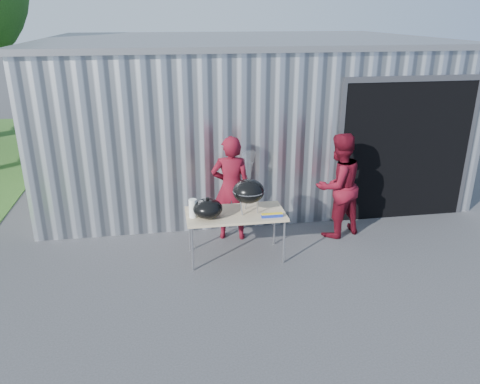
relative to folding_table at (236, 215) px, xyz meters
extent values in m
plane|color=#39393C|center=(-0.06, -0.64, -0.71)|extent=(80.00, 80.00, 0.00)
cube|color=silver|center=(0.74, 4.06, 0.79)|extent=(8.00, 6.00, 3.00)
cube|color=slate|center=(0.74, 4.06, 2.34)|extent=(8.20, 6.20, 0.10)
cube|color=black|center=(3.24, 1.63, 0.54)|extent=(2.40, 1.20, 2.50)
cube|color=#4C4C51|center=(3.24, 1.06, 1.84)|extent=(2.52, 0.08, 0.10)
cube|color=tan|center=(0.00, 0.00, 0.02)|extent=(1.50, 0.75, 0.04)
cylinder|color=silver|center=(-0.69, -0.31, -0.35)|extent=(0.03, 0.03, 0.71)
cylinder|color=silver|center=(0.69, -0.31, -0.35)|extent=(0.03, 0.03, 0.71)
cylinder|color=silver|center=(-0.69, 0.32, -0.35)|extent=(0.03, 0.03, 0.71)
cylinder|color=silver|center=(0.69, 0.32, -0.35)|extent=(0.03, 0.03, 0.71)
ellipsoid|color=black|center=(0.19, -0.02, 0.39)|extent=(0.48, 0.48, 0.36)
cylinder|color=silver|center=(0.19, -0.02, 0.40)|extent=(0.49, 0.49, 0.02)
cylinder|color=silver|center=(0.19, -0.02, 0.41)|extent=(0.46, 0.46, 0.01)
cylinder|color=silver|center=(0.19, 0.12, 0.16)|extent=(0.02, 0.02, 0.24)
cylinder|color=silver|center=(0.07, -0.09, 0.16)|extent=(0.02, 0.02, 0.24)
cylinder|color=silver|center=(0.32, -0.09, 0.16)|extent=(0.02, 0.02, 0.24)
cylinder|color=#C76447|center=(0.05, -0.02, 0.43)|extent=(0.02, 0.14, 0.02)
cylinder|color=#C76447|center=(0.10, -0.02, 0.43)|extent=(0.02, 0.14, 0.02)
cylinder|color=#C76447|center=(0.15, -0.02, 0.43)|extent=(0.02, 0.14, 0.02)
cylinder|color=#C76447|center=(0.19, -0.02, 0.43)|extent=(0.02, 0.14, 0.02)
cylinder|color=#C76447|center=(0.24, -0.02, 0.43)|extent=(0.02, 0.14, 0.02)
cylinder|color=#C76447|center=(0.29, -0.02, 0.43)|extent=(0.02, 0.14, 0.02)
cylinder|color=#C76447|center=(0.34, -0.02, 0.43)|extent=(0.02, 0.14, 0.02)
cone|color=silver|center=(0.19, -0.02, 0.71)|extent=(0.20, 0.20, 0.55)
ellipsoid|color=black|center=(-0.43, -0.10, 0.18)|extent=(0.44, 0.44, 0.29)
cylinder|color=black|center=(-0.43, -0.10, 0.34)|extent=(0.05, 0.05, 0.03)
cylinder|color=white|center=(-0.64, -0.05, 0.18)|extent=(0.12, 0.12, 0.28)
cube|color=white|center=(-0.55, 0.17, 0.09)|extent=(0.20, 0.15, 0.10)
cube|color=#172B96|center=(0.51, -0.25, 0.07)|extent=(0.32, 0.06, 0.05)
cube|color=yellow|center=(0.51, -0.25, 0.10)|extent=(0.32, 0.06, 0.01)
imported|color=#5B0B18|center=(0.03, 0.69, 0.18)|extent=(0.71, 0.53, 1.77)
imported|color=#5B0B18|center=(1.81, 0.52, 0.18)|extent=(1.05, 0.94, 1.78)
camera|label=1|loc=(-0.99, -6.43, 2.88)|focal=35.00mm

